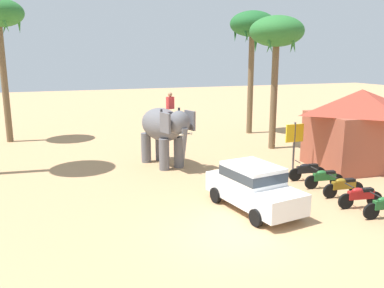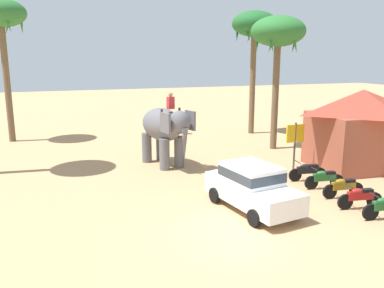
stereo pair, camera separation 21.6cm
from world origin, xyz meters
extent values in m
plane|color=tan|center=(0.00, 0.00, 0.00)|extent=(120.00, 120.00, 0.00)
cube|color=white|center=(1.63, 1.83, 0.68)|extent=(2.27, 4.30, 0.76)
cube|color=white|center=(1.62, 1.93, 1.38)|extent=(1.84, 2.30, 0.64)
cube|color=#2D3842|center=(1.62, 1.93, 1.38)|extent=(1.87, 2.32, 0.35)
cylinder|color=black|center=(2.65, 0.69, 0.30)|extent=(0.26, 0.62, 0.60)
cylinder|color=black|center=(0.97, 0.45, 0.30)|extent=(0.26, 0.62, 0.60)
cylinder|color=black|center=(2.29, 3.21, 0.30)|extent=(0.26, 0.62, 0.60)
cylinder|color=black|center=(0.61, 2.96, 0.30)|extent=(0.26, 0.62, 0.60)
ellipsoid|color=slate|center=(0.25, 9.11, 2.15)|extent=(2.34, 3.41, 1.70)
cylinder|color=slate|center=(0.92, 8.33, 0.80)|extent=(0.52, 0.52, 1.60)
cylinder|color=slate|center=(0.07, 8.10, 0.80)|extent=(0.52, 0.52, 1.60)
cylinder|color=slate|center=(0.44, 10.12, 0.80)|extent=(0.52, 0.52, 1.60)
cylinder|color=slate|center=(-0.41, 9.90, 0.80)|extent=(0.52, 0.52, 1.60)
ellipsoid|color=slate|center=(0.67, 7.54, 2.45)|extent=(1.32, 1.25, 1.20)
cube|color=slate|center=(1.34, 7.82, 2.50)|extent=(0.32, 0.80, 0.96)
cube|color=slate|center=(-0.05, 7.45, 2.50)|extent=(0.32, 0.80, 0.96)
cone|color=slate|center=(0.79, 7.10, 1.45)|extent=(0.44, 0.44, 1.60)
cone|color=beige|center=(1.02, 7.22, 1.95)|extent=(0.26, 0.57, 0.21)
cone|color=beige|center=(0.52, 7.09, 1.95)|extent=(0.26, 0.57, 0.21)
cube|color=red|center=(0.47, 8.29, 3.35)|extent=(0.39, 0.32, 0.60)
sphere|color=#A87A56|center=(0.47, 8.29, 3.77)|extent=(0.22, 0.22, 0.22)
cylinder|color=#333338|center=(0.97, 8.42, 2.80)|extent=(0.12, 0.12, 0.55)
cylinder|color=#333338|center=(-0.03, 8.16, 2.80)|extent=(0.12, 0.12, 0.55)
cylinder|color=black|center=(5.01, -0.49, 0.30)|extent=(0.61, 0.19, 0.60)
ellipsoid|color=#23662D|center=(5.46, -0.56, 0.70)|extent=(0.47, 0.30, 0.20)
cylinder|color=black|center=(5.10, -0.50, 0.92)|extent=(0.12, 0.55, 0.04)
cylinder|color=black|center=(4.88, 0.62, 0.30)|extent=(0.61, 0.19, 0.60)
cylinder|color=black|center=(6.07, 0.43, 0.30)|extent=(0.61, 0.19, 0.60)
cube|color=red|center=(5.48, 0.52, 0.52)|extent=(1.04, 0.36, 0.32)
ellipsoid|color=red|center=(5.33, 0.55, 0.70)|extent=(0.47, 0.31, 0.20)
cube|color=black|center=(5.72, 0.48, 0.70)|extent=(0.47, 0.29, 0.12)
cylinder|color=black|center=(4.97, 0.60, 0.92)|extent=(0.13, 0.55, 0.04)
cylinder|color=black|center=(5.11, 1.76, 0.30)|extent=(0.61, 0.17, 0.60)
cylinder|color=black|center=(6.30, 1.63, 0.30)|extent=(0.61, 0.17, 0.60)
cube|color=olive|center=(5.70, 1.69, 0.52)|extent=(1.04, 0.31, 0.32)
ellipsoid|color=olive|center=(5.55, 1.71, 0.70)|extent=(0.46, 0.29, 0.20)
cube|color=black|center=(5.95, 1.67, 0.70)|extent=(0.46, 0.27, 0.12)
cylinder|color=black|center=(5.20, 1.75, 0.92)|extent=(0.10, 0.55, 0.04)
cylinder|color=black|center=(5.13, 2.99, 0.30)|extent=(0.61, 0.18, 0.60)
cylinder|color=black|center=(6.32, 2.82, 0.30)|extent=(0.61, 0.18, 0.60)
cube|color=#23662D|center=(5.72, 2.91, 0.52)|extent=(1.04, 0.34, 0.32)
ellipsoid|color=#23662D|center=(5.58, 2.93, 0.70)|extent=(0.47, 0.30, 0.20)
cube|color=black|center=(5.97, 2.87, 0.70)|extent=(0.47, 0.28, 0.12)
cylinder|color=black|center=(5.22, 2.98, 0.92)|extent=(0.12, 0.55, 0.04)
cylinder|color=black|center=(5.13, 4.19, 0.30)|extent=(0.61, 0.20, 0.60)
cylinder|color=black|center=(6.31, 3.99, 0.30)|extent=(0.61, 0.20, 0.60)
cube|color=black|center=(5.72, 4.09, 0.52)|extent=(1.04, 0.36, 0.32)
ellipsoid|color=black|center=(5.57, 4.11, 0.70)|extent=(0.47, 0.31, 0.20)
cube|color=black|center=(5.97, 4.05, 0.70)|extent=(0.47, 0.29, 0.12)
cylinder|color=black|center=(5.22, 4.17, 0.92)|extent=(0.13, 0.55, 0.04)
cylinder|color=brown|center=(7.75, 10.39, 3.43)|extent=(0.40, 0.40, 6.86)
ellipsoid|color=#286B2D|center=(7.75, 10.39, 7.06)|extent=(3.20, 3.20, 1.80)
cone|color=#286B2D|center=(8.95, 10.39, 6.56)|extent=(0.40, 0.92, 1.64)
cone|color=#286B2D|center=(8.12, 11.54, 6.56)|extent=(0.91, 0.57, 1.67)
cone|color=#286B2D|center=(6.78, 11.10, 6.56)|extent=(0.73, 0.83, 1.69)
cone|color=#286B2D|center=(6.78, 9.69, 6.56)|extent=(0.73, 0.83, 1.69)
cone|color=#286B2D|center=(8.12, 9.25, 6.56)|extent=(0.91, 0.57, 1.67)
cylinder|color=brown|center=(-7.68, 18.32, 4.06)|extent=(0.42, 0.42, 8.12)
cone|color=#286B2D|center=(-6.48, 18.32, 7.82)|extent=(0.40, 0.92, 1.64)
cone|color=#286B2D|center=(-7.31, 19.46, 7.82)|extent=(0.91, 0.57, 1.67)
cone|color=#286B2D|center=(-7.31, 17.18, 7.82)|extent=(0.91, 0.57, 1.67)
cylinder|color=brown|center=(8.90, 15.40, 3.84)|extent=(0.41, 0.41, 7.68)
ellipsoid|color=#1E5B28|center=(8.90, 15.40, 7.88)|extent=(3.20, 3.20, 1.80)
cone|color=#1E5B28|center=(10.10, 15.40, 7.38)|extent=(0.40, 0.92, 1.64)
cone|color=#1E5B28|center=(9.27, 16.54, 7.38)|extent=(0.91, 0.57, 1.67)
cone|color=#1E5B28|center=(7.93, 16.11, 7.38)|extent=(0.73, 0.83, 1.69)
cone|color=#1E5B28|center=(7.93, 14.70, 7.38)|extent=(0.73, 0.83, 1.69)
cone|color=#1E5B28|center=(9.27, 14.26, 7.38)|extent=(0.91, 0.57, 1.67)
cube|color=#994C38|center=(9.54, 5.15, 1.40)|extent=(4.70, 3.98, 2.80)
pyramid|color=#9E3828|center=(9.54, 5.15, 3.40)|extent=(5.35, 4.63, 1.20)
cylinder|color=#4C4C51|center=(6.25, 5.97, 1.20)|extent=(0.10, 0.10, 2.40)
cube|color=yellow|center=(6.25, 5.97, 1.85)|extent=(1.00, 0.08, 0.90)
camera|label=1|loc=(-5.44, -10.45, 5.57)|focal=37.11mm
camera|label=2|loc=(-5.24, -10.52, 5.57)|focal=37.11mm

